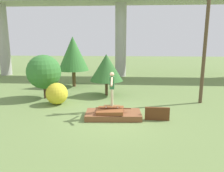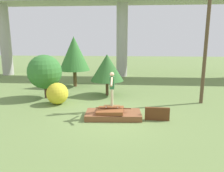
{
  "view_description": "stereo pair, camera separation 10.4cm",
  "coord_description": "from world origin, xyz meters",
  "px_view_note": "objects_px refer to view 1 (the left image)",
  "views": [
    {
      "loc": [
        0.59,
        -9.91,
        3.66
      ],
      "look_at": [
        -0.07,
        0.05,
        1.54
      ],
      "focal_mm": 35.0,
      "sensor_mm": 36.0,
      "label": 1
    },
    {
      "loc": [
        0.69,
        -9.9,
        3.66
      ],
      "look_at": [
        -0.07,
        0.05,
        1.54
      ],
      "focal_mm": 35.0,
      "sensor_mm": 36.0,
      "label": 2
    }
  ],
  "objects_px": {
    "skater": "(112,86)",
    "tree_mid_back": "(106,68)",
    "skateboard": "(112,106)",
    "tree_behind_left": "(73,54)",
    "bush_yellow_flowering": "(57,94)",
    "tree_behind_right": "(44,72)",
    "utility_pole": "(207,28)"
  },
  "relations": [
    {
      "from": "skateboard",
      "to": "tree_behind_right",
      "type": "relative_size",
      "value": 0.29
    },
    {
      "from": "skater",
      "to": "bush_yellow_flowering",
      "type": "height_order",
      "value": "skater"
    },
    {
      "from": "bush_yellow_flowering",
      "to": "utility_pole",
      "type": "bearing_deg",
      "value": 5.78
    },
    {
      "from": "utility_pole",
      "to": "tree_mid_back",
      "type": "height_order",
      "value": "utility_pole"
    },
    {
      "from": "skater",
      "to": "tree_mid_back",
      "type": "bearing_deg",
      "value": 98.7
    },
    {
      "from": "tree_behind_left",
      "to": "bush_yellow_flowering",
      "type": "bearing_deg",
      "value": -87.94
    },
    {
      "from": "tree_behind_left",
      "to": "bush_yellow_flowering",
      "type": "distance_m",
      "value": 5.31
    },
    {
      "from": "tree_mid_back",
      "to": "bush_yellow_flowering",
      "type": "distance_m",
      "value": 3.71
    },
    {
      "from": "tree_mid_back",
      "to": "tree_behind_right",
      "type": "bearing_deg",
      "value": -165.27
    },
    {
      "from": "utility_pole",
      "to": "bush_yellow_flowering",
      "type": "bearing_deg",
      "value": -174.22
    },
    {
      "from": "tree_behind_left",
      "to": "tree_mid_back",
      "type": "distance_m",
      "value": 3.95
    },
    {
      "from": "skateboard",
      "to": "tree_behind_left",
      "type": "relative_size",
      "value": 0.2
    },
    {
      "from": "bush_yellow_flowering",
      "to": "tree_behind_right",
      "type": "bearing_deg",
      "value": 132.84
    },
    {
      "from": "skateboard",
      "to": "tree_mid_back",
      "type": "distance_m",
      "value": 4.47
    },
    {
      "from": "tree_behind_left",
      "to": "tree_mid_back",
      "type": "height_order",
      "value": "tree_behind_left"
    },
    {
      "from": "skateboard",
      "to": "bush_yellow_flowering",
      "type": "height_order",
      "value": "bush_yellow_flowering"
    },
    {
      "from": "utility_pole",
      "to": "tree_behind_right",
      "type": "bearing_deg",
      "value": 177.49
    },
    {
      "from": "bush_yellow_flowering",
      "to": "skateboard",
      "type": "bearing_deg",
      "value": -30.66
    },
    {
      "from": "tree_mid_back",
      "to": "skateboard",
      "type": "bearing_deg",
      "value": -81.3
    },
    {
      "from": "tree_mid_back",
      "to": "bush_yellow_flowering",
      "type": "bearing_deg",
      "value": -139.46
    },
    {
      "from": "utility_pole",
      "to": "tree_mid_back",
      "type": "relative_size",
      "value": 3.05
    },
    {
      "from": "skater",
      "to": "tree_behind_right",
      "type": "bearing_deg",
      "value": 144.25
    },
    {
      "from": "skater",
      "to": "bush_yellow_flowering",
      "type": "xyz_separation_m",
      "value": [
        -3.3,
        1.96,
        -0.89
      ]
    },
    {
      "from": "skater",
      "to": "tree_mid_back",
      "type": "xyz_separation_m",
      "value": [
        -0.65,
        4.23,
        0.35
      ]
    },
    {
      "from": "skater",
      "to": "tree_behind_left",
      "type": "distance_m",
      "value": 7.78
    },
    {
      "from": "tree_behind_left",
      "to": "bush_yellow_flowering",
      "type": "xyz_separation_m",
      "value": [
        0.18,
        -4.92,
        -1.97
      ]
    },
    {
      "from": "utility_pole",
      "to": "bush_yellow_flowering",
      "type": "distance_m",
      "value": 9.18
    },
    {
      "from": "tree_mid_back",
      "to": "tree_behind_left",
      "type": "bearing_deg",
      "value": 136.9
    },
    {
      "from": "skater",
      "to": "tree_mid_back",
      "type": "relative_size",
      "value": 0.58
    },
    {
      "from": "skateboard",
      "to": "skater",
      "type": "relative_size",
      "value": 0.5
    },
    {
      "from": "tree_behind_left",
      "to": "bush_yellow_flowering",
      "type": "relative_size",
      "value": 3.14
    },
    {
      "from": "skater",
      "to": "tree_behind_left",
      "type": "bearing_deg",
      "value": 116.83
    }
  ]
}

